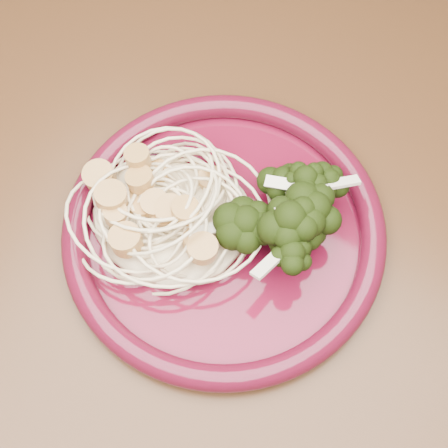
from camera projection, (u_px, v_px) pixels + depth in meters
dining_table at (206, 280)px, 0.61m from camera, size 1.20×0.80×0.75m
dinner_plate at (224, 229)px, 0.52m from camera, size 0.34×0.34×0.02m
spaghetti_pile at (168, 215)px, 0.51m from camera, size 0.16×0.15×0.03m
scallop_cluster at (165, 194)px, 0.48m from camera, size 0.17×0.17×0.04m
broccoli_pile at (294, 228)px, 0.50m from camera, size 0.13×0.17×0.05m
onion_garnish at (298, 211)px, 0.47m from camera, size 0.09×0.11×0.05m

